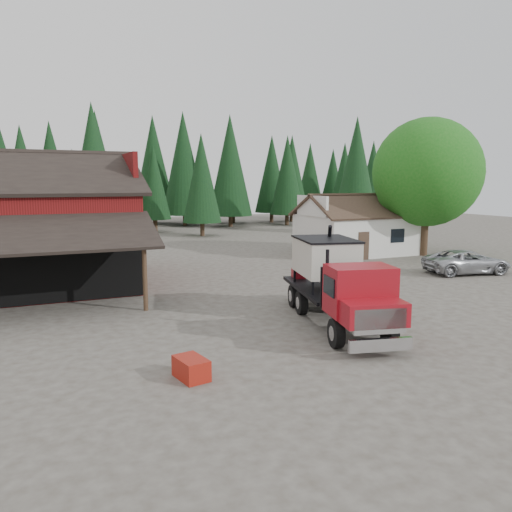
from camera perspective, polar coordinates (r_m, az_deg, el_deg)
name	(u,v)px	position (r m, az deg, el deg)	size (l,w,h in m)	color
ground	(284,308)	(22.05, 3.17, -5.97)	(120.00, 120.00, 0.00)	#464037
red_barn	(10,236)	(29.04, -26.32, 2.05)	(12.80, 13.63, 7.18)	maroon
farmhouse	(356,232)	(39.45, 11.40, 2.72)	(8.60, 6.42, 4.65)	silver
deciduous_tree	(427,176)	(39.46, 18.98, 8.60)	(8.00, 8.00, 10.20)	#382619
conifer_backdrop	(124,228)	(62.00, -14.88, 3.08)	(76.00, 16.00, 16.00)	black
near_pine_b	(202,178)	(51.46, -6.24, 8.84)	(3.96, 3.96, 10.40)	#382619
near_pine_c	(356,169)	(55.10, 11.38, 9.74)	(4.84, 4.84, 12.40)	#382619
near_pine_d	(94,163)	(53.33, -18.07, 10.08)	(5.28, 5.28, 13.40)	#382619
feed_truck	(337,280)	(19.54, 9.22, -2.73)	(4.07, 8.51, 3.72)	black
silver_car	(467,262)	(32.74, 22.97, -0.61)	(2.37, 5.14, 1.43)	#AFB1B7
equip_box	(191,368)	(14.48, -7.42, -12.61)	(0.70, 1.10, 0.60)	maroon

